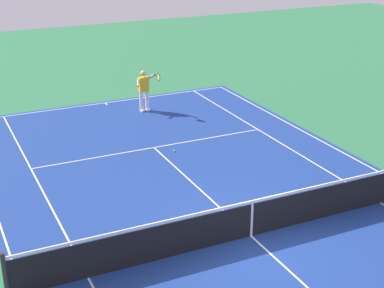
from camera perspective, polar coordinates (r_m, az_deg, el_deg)
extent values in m
plane|color=#2D7247|center=(14.52, 5.80, -8.97)|extent=(60.00, 60.00, 0.00)
cube|color=navy|center=(14.52, 5.80, -8.97)|extent=(24.20, 11.40, 0.00)
cube|color=white|center=(24.59, -8.55, 4.02)|extent=(0.05, 11.00, 0.01)
cube|color=white|center=(16.79, 17.99, -5.49)|extent=(23.80, 0.05, 0.01)
cube|color=white|center=(13.16, -10.18, -12.78)|extent=(23.80, 0.05, 0.01)
cube|color=white|center=(19.68, -3.76, -0.34)|extent=(0.05, 8.22, 0.01)
cube|color=white|center=(14.51, 5.80, -8.96)|extent=(12.80, 0.05, 0.01)
cube|color=white|center=(24.45, -8.44, 3.93)|extent=(0.30, 0.05, 0.01)
cylinder|color=#2D2D33|center=(12.64, -17.88, -12.24)|extent=(0.10, 0.10, 1.08)
cube|color=black|center=(14.30, 5.86, -7.45)|extent=(0.02, 11.60, 0.88)
cube|color=white|center=(14.06, 5.94, -5.64)|extent=(0.04, 11.60, 0.06)
cube|color=white|center=(14.30, 5.86, -7.45)|extent=(0.04, 0.06, 0.88)
cylinder|color=white|center=(23.27, -5.01, 4.31)|extent=(0.15, 0.15, 0.74)
cube|color=white|center=(23.34, -4.93, 3.32)|extent=(0.28, 0.12, 0.09)
cylinder|color=white|center=(23.34, -4.45, 4.39)|extent=(0.15, 0.15, 0.74)
cube|color=white|center=(23.41, -4.37, 3.40)|extent=(0.28, 0.12, 0.09)
cube|color=yellow|center=(23.12, -4.78, 5.89)|extent=(0.25, 0.39, 0.56)
sphere|color=#DBAA84|center=(23.00, -4.81, 6.93)|extent=(0.23, 0.23, 0.23)
cylinder|color=#DBAA84|center=(22.84, -5.30, 6.01)|extent=(0.42, 0.23, 0.26)
cylinder|color=#DBAA84|center=(22.96, -3.99, 6.65)|extent=(0.42, 0.21, 0.30)
cylinder|color=#232326|center=(22.67, -3.58, 6.75)|extent=(0.28, 0.04, 0.04)
torus|color=#232326|center=(22.41, -3.31, 6.58)|extent=(0.31, 0.03, 0.31)
cylinder|color=#C6D84C|center=(22.41, -3.31, 6.58)|extent=(0.27, 0.01, 0.27)
sphere|color=#CCE01E|center=(19.29, -1.77, -0.68)|extent=(0.07, 0.07, 0.07)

